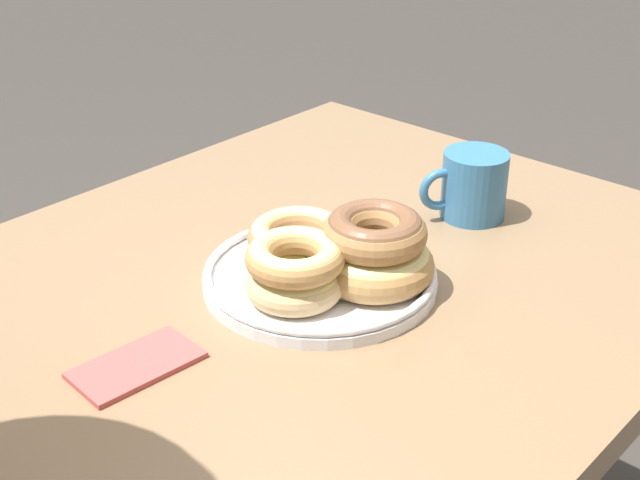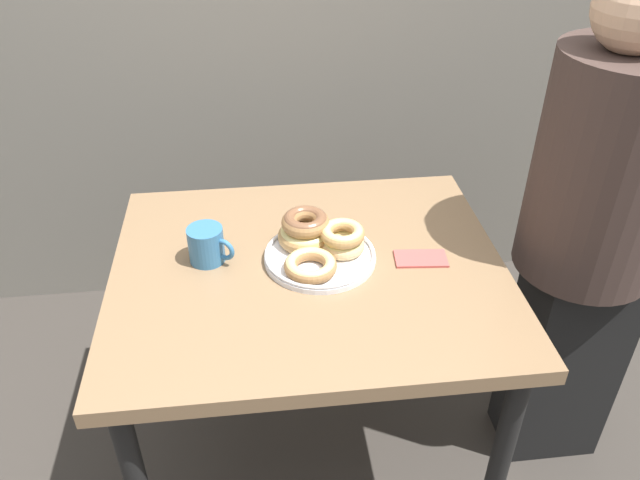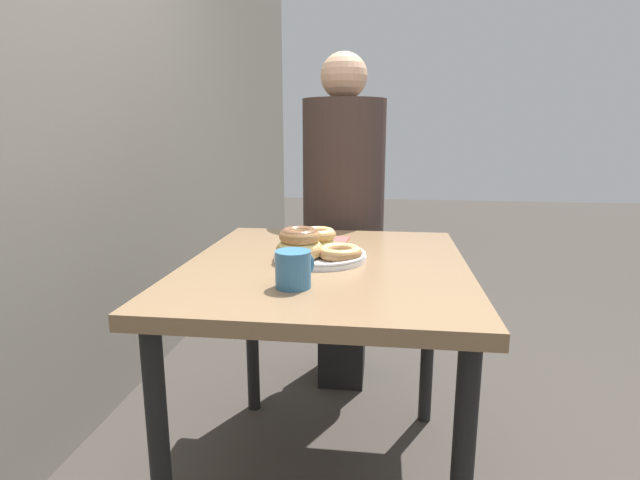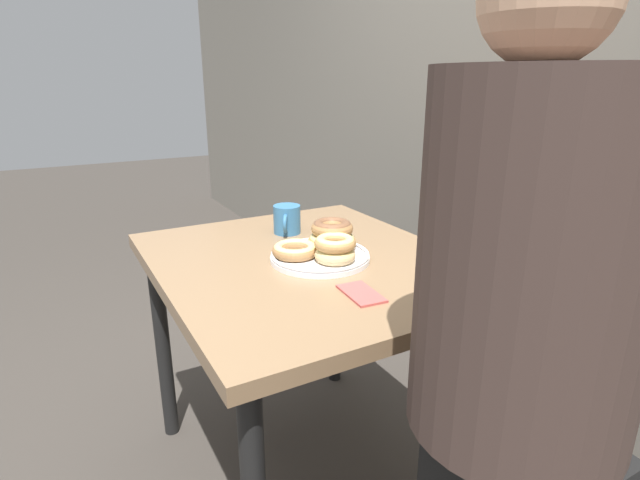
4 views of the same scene
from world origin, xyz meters
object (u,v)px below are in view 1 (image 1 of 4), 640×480
(dining_table, at_px, (323,330))
(coffee_mug, at_px, (472,185))
(napkin, at_px, (136,365))
(donut_plate, at_px, (330,259))

(dining_table, xyz_separation_m, coffee_mug, (-0.25, 0.05, 0.14))
(napkin, bearing_deg, dining_table, 178.76)
(dining_table, height_order, donut_plate, donut_plate)
(napkin, bearing_deg, donut_plate, 170.21)
(dining_table, bearing_deg, donut_plate, 52.26)
(coffee_mug, bearing_deg, dining_table, -12.07)
(dining_table, height_order, coffee_mug, coffee_mug)
(dining_table, bearing_deg, napkin, -1.24)
(donut_plate, relative_size, coffee_mug, 2.53)
(dining_table, distance_m, napkin, 0.30)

